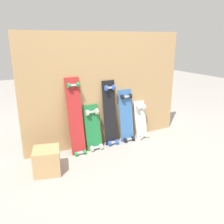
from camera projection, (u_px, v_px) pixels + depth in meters
name	position (u px, v px, depth m)	size (l,w,h in m)	color
ground_plane	(110.00, 142.00, 3.22)	(12.00, 12.00, 0.00)	#9E9991
plywood_wall_panel	(107.00, 90.00, 3.06)	(2.19, 0.04, 1.43)	tan
skateboard_red	(76.00, 119.00, 2.83)	(0.18, 0.23, 0.98)	#B22626
skateboard_green	(93.00, 130.00, 2.99)	(0.20, 0.22, 0.62)	#1E7238
skateboard_black	(110.00, 115.00, 3.08)	(0.17, 0.18, 0.90)	black
skateboard_blue	(127.00, 118.00, 3.21)	(0.20, 0.19, 0.76)	#386BAD
skateboard_white	(141.00, 122.00, 3.34)	(0.17, 0.20, 0.57)	silver
wooden_crate	(47.00, 161.00, 2.47)	(0.27, 0.27, 0.27)	tan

